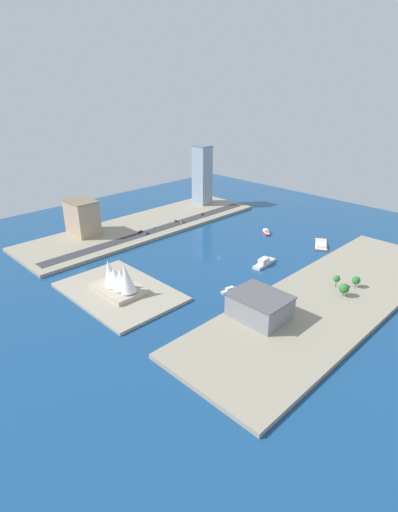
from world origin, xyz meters
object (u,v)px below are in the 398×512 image
at_px(yacht_sleek_gray, 231,290).
at_px(tugboat_red, 266,232).
at_px(warehouse_low_gray, 260,306).
at_px(pickup_red, 202,214).
at_px(barge_flat_brown, 321,245).
at_px(suv_black, 141,231).
at_px(hatchback_blue, 147,233).
at_px(ferry_white_commuter, 264,262).
at_px(apartment_midrise_tan, 82,217).
at_px(sedan_silver, 175,221).
at_px(tower_tall_glass, 202,175).
at_px(opera_landmark, 119,280).
at_px(taxi_yellow_cab, 183,222).
at_px(traffic_light_waterfront, 154,229).

bearing_deg(yacht_sleek_gray, tugboat_red, -64.75).
relative_size(warehouse_low_gray, pickup_red, 7.00).
height_order(yacht_sleek_gray, barge_flat_brown, yacht_sleek_gray).
relative_size(suv_black, hatchback_blue, 1.08).
height_order(yacht_sleek_gray, ferry_white_commuter, ferry_white_commuter).
bearing_deg(apartment_midrise_tan, sedan_silver, -113.03).
distance_m(barge_flat_brown, pickup_red, 127.46).
xyz_separation_m(pickup_red, sedan_silver, (2.22, 34.49, 0.02)).
bearing_deg(ferry_white_commuter, hatchback_blue, 13.52).
bearing_deg(warehouse_low_gray, apartment_midrise_tan, 0.52).
bearing_deg(tower_tall_glass, apartment_midrise_tan, 87.28).
bearing_deg(sedan_silver, apartment_midrise_tan, 66.97).
bearing_deg(warehouse_low_gray, tugboat_red, -55.05).
xyz_separation_m(tower_tall_glass, opera_landmark, (-104.55, 181.80, -24.24)).
distance_m(tugboat_red, apartment_midrise_tan, 166.58).
xyz_separation_m(sedan_silver, opera_landmark, (-77.43, 117.69, 6.56)).
height_order(yacht_sleek_gray, opera_landmark, opera_landmark).
relative_size(yacht_sleek_gray, warehouse_low_gray, 0.51).
height_order(warehouse_low_gray, opera_landmark, opera_landmark).
relative_size(apartment_midrise_tan, taxi_yellow_cab, 6.69).
relative_size(traffic_light_waterfront, opera_landmark, 0.18).
height_order(warehouse_low_gray, traffic_light_waterfront, warehouse_low_gray).
relative_size(apartment_midrise_tan, opera_landmark, 0.87).
xyz_separation_m(pickup_red, hatchback_blue, (-4.69, 74.68, -0.00)).
bearing_deg(tower_tall_glass, ferry_white_commuter, 151.80).
xyz_separation_m(ferry_white_commuter, taxi_yellow_cab, (110.99, -17.07, 1.49)).
xyz_separation_m(barge_flat_brown, sedan_silver, (128.40, 52.38, 2.47)).
height_order(pickup_red, sedan_silver, sedan_silver).
bearing_deg(barge_flat_brown, hatchback_blue, 37.31).
bearing_deg(tugboat_red, apartment_midrise_tan, 47.63).
xyz_separation_m(apartment_midrise_tan, pickup_red, (-36.18, -114.36, -14.55)).
xyz_separation_m(ferry_white_commuter, hatchback_blue, (110.78, 26.65, 1.40)).
bearing_deg(tower_tall_glass, barge_flat_brown, 175.69).
height_order(tugboat_red, opera_landmark, opera_landmark).
bearing_deg(taxi_yellow_cab, barge_flat_brown, -158.12).
xyz_separation_m(suv_black, hatchback_blue, (-7.24, -1.75, -0.03)).
xyz_separation_m(apartment_midrise_tan, sedan_silver, (-33.96, -79.88, -14.53)).
bearing_deg(warehouse_low_gray, hatchback_blue, -13.72).
relative_size(tower_tall_glass, opera_landmark, 1.80).
distance_m(barge_flat_brown, opera_landmark, 177.78).
bearing_deg(opera_landmark, tugboat_red, -90.11).
height_order(apartment_midrise_tan, taxi_yellow_cab, apartment_midrise_tan).
bearing_deg(tugboat_red, warehouse_low_gray, 124.95).
bearing_deg(pickup_red, yacht_sleek_gray, 142.12).
height_order(apartment_midrise_tan, suv_black, apartment_midrise_tan).
xyz_separation_m(barge_flat_brown, opera_landmark, (50.97, 170.08, 9.03)).
xyz_separation_m(apartment_midrise_tan, tower_tall_glass, (-6.84, -143.98, 16.27)).
bearing_deg(ferry_white_commuter, tugboat_red, -54.57).
bearing_deg(sedan_silver, yacht_sleek_gray, 153.70).
xyz_separation_m(tower_tall_glass, hatchback_blue, (-34.03, 104.30, -30.82)).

